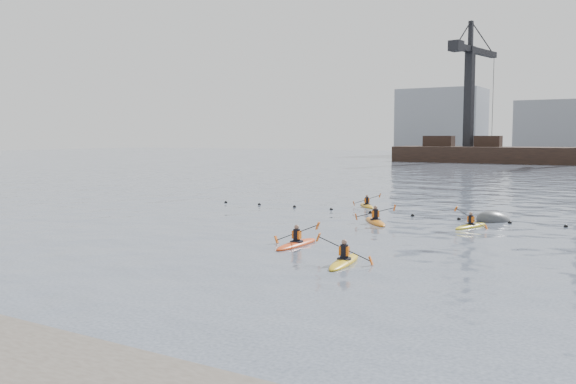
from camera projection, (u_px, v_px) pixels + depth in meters
name	position (u px, v px, depth m)	size (l,w,h in m)	color
ground	(224.00, 301.00, 18.84)	(400.00, 400.00, 0.00)	#353E4D
float_line	(436.00, 217.00, 38.25)	(33.24, 0.73, 0.24)	black
kayaker_0	(297.00, 243.00, 28.40)	(2.42, 3.50, 1.33)	#D74114
kayaker_1	(344.00, 261.00, 24.41)	(2.37, 3.51, 1.30)	gold
kayaker_2	(375.00, 221.00, 35.96)	(2.79, 3.31, 1.21)	orange
kayaker_3	(471.00, 225.00, 34.20)	(2.08, 3.08, 1.23)	gold
kayaker_5	(367.00, 205.00, 44.31)	(2.39, 2.76, 1.08)	#C98E17
mooring_buoy	(494.00, 221.00, 36.62)	(2.39, 1.41, 1.19)	#3E4144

